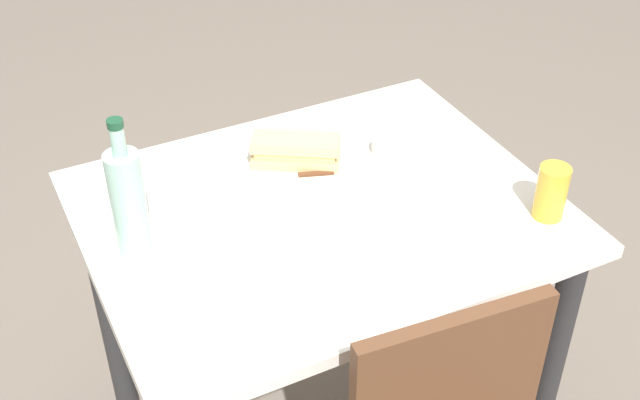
% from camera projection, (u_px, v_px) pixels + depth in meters
% --- Properties ---
extents(dining_table, '(0.98, 0.78, 0.78)m').
position_uv_depth(dining_table, '(320.00, 257.00, 1.87)').
color(dining_table, silver).
rests_on(dining_table, ground).
extents(plate_near, '(0.23, 0.23, 0.01)m').
position_uv_depth(plate_near, '(296.00, 167.00, 1.90)').
color(plate_near, silver).
rests_on(plate_near, dining_table).
extents(baguette_sandwich_near, '(0.20, 0.16, 0.07)m').
position_uv_depth(baguette_sandwich_near, '(296.00, 151.00, 1.88)').
color(baguette_sandwich_near, '#DBB77A').
rests_on(baguette_sandwich_near, plate_near).
extents(knife_near, '(0.17, 0.07, 0.01)m').
position_uv_depth(knife_near, '(299.00, 175.00, 1.85)').
color(knife_near, silver).
rests_on(knife_near, plate_near).
extents(water_bottle, '(0.07, 0.07, 0.31)m').
position_uv_depth(water_bottle, '(128.00, 202.00, 1.60)').
color(water_bottle, '#99C6B7').
rests_on(water_bottle, dining_table).
extents(beer_glass, '(0.07, 0.07, 0.12)m').
position_uv_depth(beer_glass, '(551.00, 192.00, 1.73)').
color(beer_glass, gold).
rests_on(beer_glass, dining_table).
extents(olive_bowl, '(0.10, 0.10, 0.03)m').
position_uv_depth(olive_bowl, '(392.00, 147.00, 1.95)').
color(olive_bowl, silver).
rests_on(olive_bowl, dining_table).
extents(paper_napkin, '(0.16, 0.16, 0.00)m').
position_uv_depth(paper_napkin, '(164.00, 296.00, 1.57)').
color(paper_napkin, white).
rests_on(paper_napkin, dining_table).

